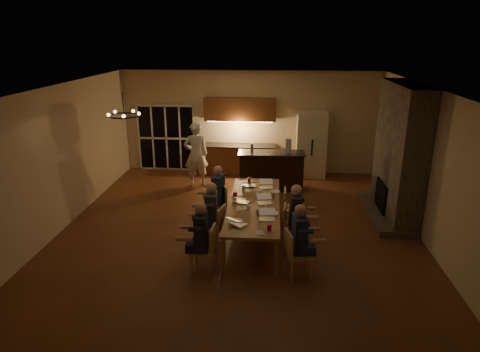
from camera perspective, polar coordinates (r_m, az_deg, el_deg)
name	(u,v)px	position (r m, az deg, el deg)	size (l,w,h in m)	color
floor	(238,231)	(9.75, -0.22, -7.37)	(9.00, 9.00, 0.00)	brown
back_wall	(250,122)	(13.55, 1.38, 7.16)	(8.00, 0.04, 3.20)	beige
left_wall	(58,159)	(10.30, -23.13, 2.05)	(0.04, 9.00, 3.20)	beige
right_wall	(431,168)	(9.71, 24.14, 0.98)	(0.04, 9.00, 3.20)	beige
ceiling	(238,87)	(8.84, -0.24, 11.78)	(8.00, 9.00, 0.04)	white
french_doors	(167,138)	(14.03, -9.77, 4.99)	(1.86, 0.08, 2.10)	black
fireplace	(400,152)	(10.71, 20.50, 2.95)	(0.58, 2.50, 3.20)	#645C4E
kitchenette	(240,137)	(13.34, -0.01, 5.23)	(2.24, 0.68, 2.40)	brown
refrigerator	(311,145)	(13.35, 9.46, 4.11)	(0.90, 0.68, 2.00)	beige
dining_table	(254,219)	(9.45, 1.87, -5.75)	(1.10, 3.35, 0.75)	#9F733F
bar_island	(271,171)	(12.21, 4.19, 0.71)	(1.88, 0.68, 1.08)	black
chair_left_near	(203,248)	(8.11, -5.00, -9.56)	(0.44, 0.44, 0.89)	tan
chair_left_mid	(213,226)	(8.98, -3.62, -6.64)	(0.44, 0.44, 0.89)	tan
chair_left_far	(216,204)	(10.09, -3.16, -3.73)	(0.44, 0.44, 0.89)	tan
chair_right_near	(299,254)	(7.96, 7.85, -10.26)	(0.44, 0.44, 0.89)	tan
chair_right_mid	(294,226)	(9.00, 7.20, -6.69)	(0.44, 0.44, 0.89)	tan
chair_right_far	(293,208)	(9.92, 7.12, -4.24)	(0.44, 0.44, 0.89)	tan
person_left_near	(201,237)	(7.96, -5.17, -8.17)	(0.60, 0.60, 1.38)	#24282F
person_right_near	(299,240)	(7.92, 7.90, -8.43)	(0.60, 0.60, 1.38)	navy
person_left_mid	(212,214)	(8.92, -3.76, -5.09)	(0.60, 0.60, 1.38)	#383C42
person_right_mid	(295,216)	(8.86, 7.40, -5.38)	(0.60, 0.60, 1.38)	#24282F
person_left_far	(218,194)	(9.99, -2.91, -2.45)	(0.60, 0.60, 1.38)	navy
standing_person	(196,154)	(12.38, -5.88, 2.88)	(0.69, 0.45, 1.90)	silver
chandelier	(124,116)	(8.60, -15.20, 7.79)	(0.62, 0.62, 0.03)	black
laptop_a	(238,219)	(8.26, -0.26, -5.73)	(0.32, 0.28, 0.23)	silver
laptop_b	(267,214)	(8.48, 3.63, -5.11)	(0.32, 0.28, 0.23)	silver
laptop_c	(242,197)	(9.32, 0.28, -2.84)	(0.32, 0.28, 0.23)	silver
laptop_d	(265,199)	(9.26, 3.35, -3.02)	(0.32, 0.28, 0.23)	silver
laptop_e	(249,182)	(10.29, 1.23, -0.76)	(0.32, 0.28, 0.23)	silver
laptop_f	(266,183)	(10.18, 3.53, -1.00)	(0.32, 0.28, 0.23)	silver
mug_front	(248,208)	(8.94, 1.13, -4.23)	(0.08, 0.08, 0.10)	white
mug_mid	(261,192)	(9.79, 2.78, -2.20)	(0.08, 0.08, 0.10)	white
mug_back	(244,188)	(10.08, 0.47, -1.55)	(0.08, 0.08, 0.10)	white
redcup_near	(269,228)	(8.04, 3.92, -6.90)	(0.08, 0.08, 0.12)	#B90C20
redcup_mid	(235,194)	(9.63, -0.66, -2.47)	(0.09, 0.09, 0.12)	#B90C20
can_silver	(257,213)	(8.68, 2.33, -4.90)	(0.07, 0.07, 0.12)	#B2B2B7
can_cola	(249,180)	(10.57, 1.24, -0.54)	(0.07, 0.07, 0.12)	#3F0F0C
can_right	(273,196)	(9.57, 4.48, -2.66)	(0.07, 0.07, 0.12)	#B2B2B7
plate_near	(272,214)	(8.77, 4.32, -5.03)	(0.27, 0.27, 0.02)	white
plate_left	(237,221)	(8.42, -0.36, -6.01)	(0.23, 0.23, 0.02)	white
plate_far	(275,192)	(9.96, 4.72, -2.11)	(0.22, 0.22, 0.02)	white
notepad	(260,233)	(7.96, 2.67, -7.56)	(0.14, 0.20, 0.01)	white
bar_bottle	(252,148)	(12.06, 1.60, 3.80)	(0.08, 0.08, 0.24)	#99999E
bar_blender	(288,146)	(11.98, 6.47, 4.00)	(0.13, 0.13, 0.41)	silver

